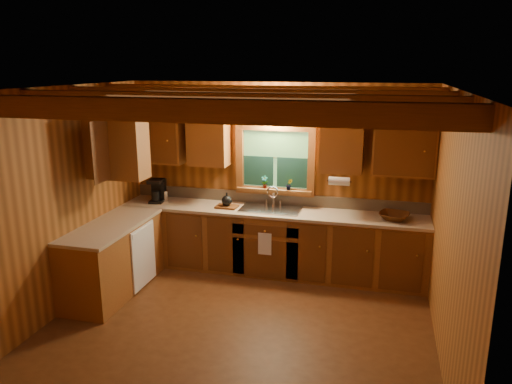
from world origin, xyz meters
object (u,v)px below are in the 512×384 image
Objects in this scene: coffee_maker at (157,191)px; cutting_board at (227,207)px; wicker_basket at (394,216)px; sink at (271,213)px.

cutting_board is (1.06, -0.03, -0.15)m from coffee_maker.
wicker_basket is (2.24, 0.00, 0.03)m from cutting_board.
wicker_basket is (1.63, -0.05, 0.09)m from sink.
sink is 0.62m from cutting_board.
sink is at bearing 178.14° from wicker_basket.
coffee_maker is 3.31m from wicker_basket.
cutting_board is at bearing -179.89° from wicker_basket.
sink is 2.76× the size of cutting_board.
coffee_maker reaches higher than cutting_board.
coffee_maker is at bearing -179.34° from cutting_board.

